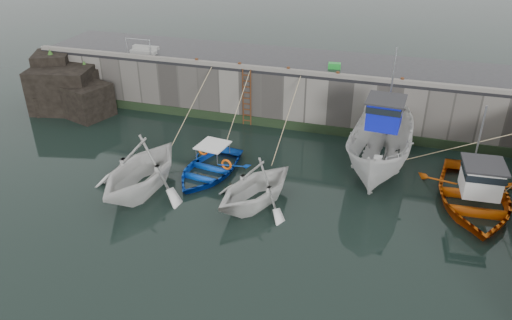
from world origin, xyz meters
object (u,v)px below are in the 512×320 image
(boat_near_white, at_px, (143,190))
(boat_near_blue, at_px, (209,173))
(ladder, at_px, (247,98))
(bollard_a, at_px, (197,61))
(boat_far_white, at_px, (381,147))
(boat_far_orange, at_px, (473,195))
(bollard_b, at_px, (240,65))
(boat_near_blacktrim, at_px, (256,204))
(bollard_e, at_px, (402,80))
(bollard_c, at_px, (288,70))
(bollard_d, at_px, (338,74))
(fish_crate, at_px, (334,66))

(boat_near_white, bearing_deg, boat_near_blue, 49.78)
(ladder, xyz_separation_m, bollard_a, (-3.00, 0.34, 1.71))
(boat_near_blue, relative_size, boat_far_white, 0.60)
(boat_far_orange, xyz_separation_m, bollard_b, (-12.00, 5.25, 2.89))
(ladder, bearing_deg, bollard_b, 146.14)
(boat_near_blue, distance_m, bollard_b, 6.94)
(ladder, xyz_separation_m, boat_near_blacktrim, (2.83, -7.58, -1.59))
(boat_far_white, distance_m, bollard_e, 4.11)
(boat_near_blue, height_order, bollard_c, bollard_c)
(boat_near_white, xyz_separation_m, bollard_e, (10.22, 8.32, 3.30))
(bollard_b, bearing_deg, bollard_d, 0.00)
(boat_near_blue, bearing_deg, bollard_c, 77.86)
(bollard_a, bearing_deg, boat_far_white, -18.39)
(ladder, relative_size, boat_near_white, 0.61)
(bollard_a, bearing_deg, boat_far_orange, -19.90)
(boat_near_blacktrim, xyz_separation_m, bollard_e, (5.17, 7.91, 3.30))
(bollard_c, height_order, bollard_e, same)
(bollard_c, distance_m, bollard_e, 5.80)
(boat_far_orange, distance_m, bollard_d, 8.99)
(bollard_a, bearing_deg, boat_near_white, -84.62)
(boat_near_white, distance_m, bollard_b, 9.12)
(boat_near_white, height_order, fish_crate, fish_crate)
(boat_far_orange, relative_size, bollard_a, 22.79)
(ladder, distance_m, bollard_d, 5.11)
(boat_near_blue, bearing_deg, boat_far_white, 26.90)
(boat_near_blue, bearing_deg, boat_far_orange, 12.04)
(boat_far_orange, relative_size, bollard_d, 22.79)
(boat_near_white, distance_m, boat_near_blue, 3.13)
(boat_near_white, relative_size, bollard_a, 18.81)
(bollard_c, bearing_deg, boat_near_white, -117.95)
(fish_crate, xyz_separation_m, bollard_c, (-2.22, -1.33, -0.01))
(bollard_b, bearing_deg, bollard_e, 0.00)
(fish_crate, bearing_deg, boat_near_white, -131.52)
(bollard_e, bearing_deg, fish_crate, 159.56)
(boat_far_white, bearing_deg, bollard_c, 149.96)
(boat_far_white, distance_m, bollard_c, 6.69)
(bollard_c, bearing_deg, boat_far_white, -33.35)
(boat_far_white, xyz_separation_m, bollard_d, (-2.71, 3.49, 2.10))
(bollard_e, bearing_deg, bollard_b, 180.00)
(bollard_b, xyz_separation_m, bollard_c, (2.70, 0.00, 0.00))
(boat_near_blue, height_order, boat_far_orange, boat_far_orange)
(bollard_c, bearing_deg, ladder, -171.33)
(boat_near_blacktrim, height_order, fish_crate, fish_crate)
(bollard_c, xyz_separation_m, bollard_d, (2.60, 0.00, 0.00))
(boat_near_white, bearing_deg, fish_crate, 59.88)
(boat_far_white, distance_m, bollard_d, 4.90)
(bollard_d, xyz_separation_m, bollard_e, (3.20, 0.00, 0.00))
(boat_far_white, height_order, bollard_e, boat_far_white)
(boat_near_blue, distance_m, bollard_d, 8.44)
(boat_far_orange, relative_size, fish_crate, 9.66)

